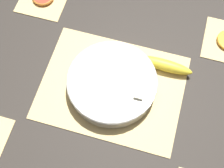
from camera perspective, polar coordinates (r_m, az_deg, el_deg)
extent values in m
plane|color=#2D2823|center=(0.99, 0.00, -0.63)|extent=(6.00, 6.00, 0.00)
cube|color=#D6B775|center=(0.99, 0.00, -0.56)|extent=(0.44, 0.34, 0.01)
cube|color=#3D2D19|center=(0.98, 8.38, -2.69)|extent=(0.01, 0.33, 0.00)
cube|color=#3D2D19|center=(0.98, 4.18, -1.61)|extent=(0.01, 0.33, 0.00)
cube|color=#3D2D19|center=(0.98, 0.00, -0.52)|extent=(0.01, 0.33, 0.00)
cube|color=#3D2D19|center=(1.00, -4.11, 0.55)|extent=(0.01, 0.33, 0.00)
cube|color=#3D2D19|center=(1.01, -8.11, 1.59)|extent=(0.01, 0.33, 0.00)
cube|color=#3D2D19|center=(1.13, 19.23, 7.70)|extent=(0.00, 0.16, 0.00)
cube|color=#3D2D19|center=(1.18, -11.15, 14.88)|extent=(0.00, 0.16, 0.00)
cylinder|color=silver|center=(0.96, 0.00, 0.13)|extent=(0.27, 0.27, 0.05)
torus|color=silver|center=(0.94, 0.00, 0.60)|extent=(0.28, 0.28, 0.01)
cylinder|color=#F4EABC|center=(0.96, -3.71, 3.01)|extent=(0.03, 0.03, 0.01)
cylinder|color=#F4EABC|center=(0.96, -6.09, -1.49)|extent=(0.03, 0.03, 0.01)
cylinder|color=#F4EABC|center=(0.98, 5.72, 0.90)|extent=(0.03, 0.03, 0.01)
cylinder|color=#F4EABC|center=(0.98, 3.40, 3.32)|extent=(0.03, 0.03, 0.01)
cylinder|color=#F4EABC|center=(0.91, -1.38, -5.08)|extent=(0.03, 0.03, 0.01)
cylinder|color=#F4EABC|center=(0.95, -4.26, 0.48)|extent=(0.03, 0.03, 0.01)
cylinder|color=#F4EABC|center=(0.93, -3.24, -2.94)|extent=(0.03, 0.03, 0.01)
cylinder|color=#F4EABC|center=(0.96, -0.94, -0.29)|extent=(0.03, 0.03, 0.01)
cylinder|color=#F4EABC|center=(0.91, -2.12, -3.34)|extent=(0.03, 0.03, 0.01)
cube|color=beige|center=(0.92, 4.99, -2.15)|extent=(0.03, 0.03, 0.03)
cube|color=beige|center=(0.94, -1.61, -2.55)|extent=(0.02, 0.02, 0.02)
cube|color=beige|center=(0.93, 0.80, -2.91)|extent=(0.03, 0.03, 0.03)
cube|color=beige|center=(0.99, -4.38, 2.06)|extent=(0.03, 0.03, 0.03)
cube|color=beige|center=(0.92, 3.47, -3.24)|extent=(0.02, 0.02, 0.02)
cube|color=beige|center=(0.96, 2.95, -0.92)|extent=(0.03, 0.03, 0.03)
cube|color=beige|center=(0.99, 0.85, 5.53)|extent=(0.02, 0.02, 0.02)
ellipsoid|color=orange|center=(0.97, -1.54, 1.34)|extent=(0.03, 0.02, 0.01)
ellipsoid|color=orange|center=(0.94, -0.88, -4.45)|extent=(0.02, 0.01, 0.01)
ellipsoid|color=orange|center=(0.95, 2.44, 1.86)|extent=(0.03, 0.02, 0.01)
ellipsoid|color=orange|center=(0.94, -3.62, -1.38)|extent=(0.03, 0.02, 0.01)
ellipsoid|color=red|center=(0.96, 0.99, -0.18)|extent=(0.03, 0.02, 0.01)
ellipsoid|color=yellow|center=(1.01, 9.59, 3.41)|extent=(0.18, 0.04, 0.04)
sphere|color=#473819|center=(1.01, 4.92, 4.77)|extent=(0.02, 0.02, 0.02)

